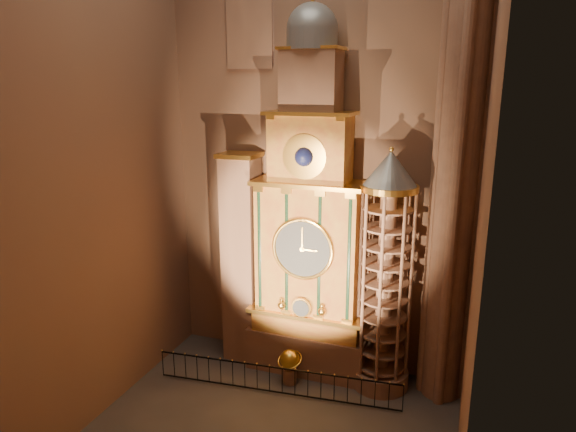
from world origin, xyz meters
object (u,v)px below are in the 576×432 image
at_px(portrait_tower, 242,258).
at_px(celestial_globe, 290,364).
at_px(stair_turret, 385,276).
at_px(iron_railing, 276,380).
at_px(astronomical_clock, 310,235).

xyz_separation_m(portrait_tower, celestial_globe, (3.01, -1.56, -4.17)).
xyz_separation_m(stair_turret, celestial_globe, (-3.89, -1.28, -4.29)).
xyz_separation_m(celestial_globe, iron_railing, (-0.28, -1.04, -0.29)).
distance_m(astronomical_clock, celestial_globe, 5.92).
distance_m(celestial_globe, iron_railing, 1.11).
bearing_deg(portrait_tower, astronomical_clock, -0.29).
bearing_deg(stair_turret, astronomical_clock, 175.70).
relative_size(celestial_globe, iron_railing, 0.15).
height_order(stair_turret, celestial_globe, stair_turret).
height_order(astronomical_clock, portrait_tower, astronomical_clock).
bearing_deg(stair_turret, iron_railing, -150.90).
bearing_deg(portrait_tower, celestial_globe, -27.42).
distance_m(stair_turret, celestial_globe, 5.93).
xyz_separation_m(astronomical_clock, stair_turret, (3.50, -0.26, -1.41)).
bearing_deg(stair_turret, portrait_tower, 177.67).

